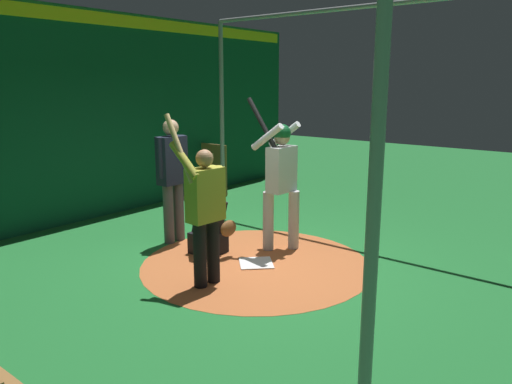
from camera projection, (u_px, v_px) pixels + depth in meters
The scene contains 10 objects.
ground_plane at pixel (256, 264), 6.34m from camera, with size 26.68×26.68×0.00m, color #1E6B2D.
dirt_circle at pixel (256, 264), 6.34m from camera, with size 2.94×2.94×0.01m, color #B76033.
home_plate at pixel (256, 263), 6.34m from camera, with size 0.42×0.42×0.01m, color white.
batter at pixel (281, 175), 6.69m from camera, with size 0.68×0.49×2.09m.
catcher at pixel (211, 227), 6.65m from camera, with size 0.58×0.40×0.96m.
umpire at pixel (172, 174), 7.03m from camera, with size 0.22×0.49×1.78m.
visitor at pixel (205, 208), 5.52m from camera, with size 0.55×0.50×1.95m.
back_wall at pixel (85, 116), 8.19m from camera, with size 0.23×10.68×3.46m.
cage_frame at pixel (256, 80), 5.84m from camera, with size 5.31×4.56×3.41m.
bat_rack at pixel (208, 170), 10.34m from camera, with size 1.06×0.21×1.05m.
Camera 1 is at (3.74, -4.68, 2.29)m, focal length 34.55 mm.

